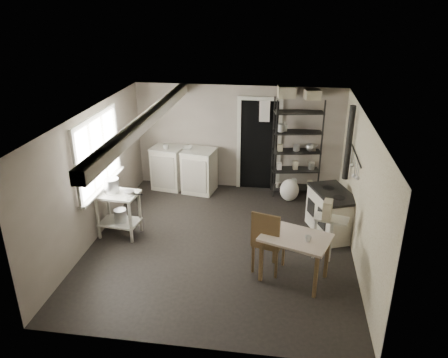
# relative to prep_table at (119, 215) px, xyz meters

# --- Properties ---
(floor) EXTENTS (5.00, 5.00, 0.00)m
(floor) POSITION_rel_prep_table_xyz_m (1.86, -0.03, -0.40)
(floor) COLOR black
(floor) RESTS_ON ground
(ceiling) EXTENTS (5.00, 5.00, 0.00)m
(ceiling) POSITION_rel_prep_table_xyz_m (1.86, -0.03, 1.90)
(ceiling) COLOR silver
(ceiling) RESTS_ON wall_back
(wall_back) EXTENTS (4.50, 0.02, 2.30)m
(wall_back) POSITION_rel_prep_table_xyz_m (1.86, 2.47, 0.75)
(wall_back) COLOR #9F9487
(wall_back) RESTS_ON ground
(wall_front) EXTENTS (4.50, 0.02, 2.30)m
(wall_front) POSITION_rel_prep_table_xyz_m (1.86, -2.53, 0.75)
(wall_front) COLOR #9F9487
(wall_front) RESTS_ON ground
(wall_left) EXTENTS (0.02, 5.00, 2.30)m
(wall_left) POSITION_rel_prep_table_xyz_m (-0.39, -0.03, 0.75)
(wall_left) COLOR #9F9487
(wall_left) RESTS_ON ground
(wall_right) EXTENTS (0.02, 5.00, 2.30)m
(wall_right) POSITION_rel_prep_table_xyz_m (4.11, -0.03, 0.75)
(wall_right) COLOR #9F9487
(wall_right) RESTS_ON ground
(window) EXTENTS (0.12, 1.76, 1.28)m
(window) POSITION_rel_prep_table_xyz_m (-0.36, 0.17, 1.10)
(window) COLOR beige
(window) RESTS_ON wall_left
(doorway) EXTENTS (0.96, 0.10, 2.08)m
(doorway) POSITION_rel_prep_table_xyz_m (2.31, 2.44, 0.60)
(doorway) COLOR beige
(doorway) RESTS_ON ground
(ceiling_beam) EXTENTS (0.18, 5.00, 0.18)m
(ceiling_beam) POSITION_rel_prep_table_xyz_m (0.66, -0.03, 1.80)
(ceiling_beam) COLOR beige
(ceiling_beam) RESTS_ON ceiling
(wallpaper_panel) EXTENTS (0.01, 5.00, 2.30)m
(wallpaper_panel) POSITION_rel_prep_table_xyz_m (4.10, -0.03, 0.75)
(wallpaper_panel) COLOR beige
(wallpaper_panel) RESTS_ON wall_right
(utensil_rail) EXTENTS (0.06, 1.20, 0.44)m
(utensil_rail) POSITION_rel_prep_table_xyz_m (4.05, 0.57, 1.15)
(utensil_rail) COLOR silver
(utensil_rail) RESTS_ON wall_right
(prep_table) EXTENTS (0.76, 0.58, 0.83)m
(prep_table) POSITION_rel_prep_table_xyz_m (0.00, 0.00, 0.00)
(prep_table) COLOR beige
(prep_table) RESTS_ON ground
(stockpot) EXTENTS (0.35, 0.35, 0.29)m
(stockpot) POSITION_rel_prep_table_xyz_m (-0.10, 0.03, 0.54)
(stockpot) COLOR silver
(stockpot) RESTS_ON prep_table
(saucepan) EXTENTS (0.19, 0.19, 0.10)m
(saucepan) POSITION_rel_prep_table_xyz_m (0.24, -0.02, 0.45)
(saucepan) COLOR silver
(saucepan) RESTS_ON prep_table
(bucket) EXTENTS (0.29, 0.29, 0.25)m
(bucket) POSITION_rel_prep_table_xyz_m (0.02, -0.00, -0.02)
(bucket) COLOR silver
(bucket) RESTS_ON prep_table
(base_cabinets) EXTENTS (1.54, 0.85, 0.96)m
(base_cabinets) POSITION_rel_prep_table_xyz_m (0.69, 2.15, 0.06)
(base_cabinets) COLOR silver
(base_cabinets) RESTS_ON ground
(mixing_bowl) EXTENTS (0.34, 0.34, 0.07)m
(mixing_bowl) POSITION_rel_prep_table_xyz_m (0.80, 2.12, 0.56)
(mixing_bowl) COLOR silver
(mixing_bowl) RESTS_ON base_cabinets
(counter_cup) EXTENTS (0.13, 0.13, 0.10)m
(counter_cup) POSITION_rel_prep_table_xyz_m (0.33, 2.06, 0.57)
(counter_cup) COLOR silver
(counter_cup) RESTS_ON base_cabinets
(shelf_rack) EXTENTS (1.05, 0.56, 2.11)m
(shelf_rack) POSITION_rel_prep_table_xyz_m (3.12, 2.28, 0.55)
(shelf_rack) COLOR black
(shelf_rack) RESTS_ON ground
(shelf_jar) EXTENTS (0.12, 0.12, 0.21)m
(shelf_jar) POSITION_rel_prep_table_xyz_m (2.84, 2.27, 0.98)
(shelf_jar) COLOR silver
(shelf_jar) RESTS_ON shelf_rack
(storage_box_a) EXTENTS (0.38, 0.35, 0.24)m
(storage_box_a) POSITION_rel_prep_table_xyz_m (2.85, 2.31, 1.61)
(storage_box_a) COLOR beige
(storage_box_a) RESTS_ON shelf_rack
(storage_box_b) EXTENTS (0.35, 0.33, 0.19)m
(storage_box_b) POSITION_rel_prep_table_xyz_m (3.36, 2.23, 1.59)
(storage_box_b) COLOR beige
(storage_box_b) RESTS_ON shelf_rack
(stove) EXTENTS (0.91, 1.18, 0.82)m
(stove) POSITION_rel_prep_table_xyz_m (3.78, 0.62, 0.04)
(stove) COLOR silver
(stove) RESTS_ON ground
(stovepipe) EXTENTS (0.14, 0.14, 1.54)m
(stovepipe) POSITION_rel_prep_table_xyz_m (4.00, 1.07, 1.19)
(stovepipe) COLOR black
(stovepipe) RESTS_ON stove
(side_ledge) EXTENTS (0.57, 0.40, 0.80)m
(side_ledge) POSITION_rel_prep_table_xyz_m (3.67, -0.33, 0.03)
(side_ledge) COLOR beige
(side_ledge) RESTS_ON ground
(oats_box) EXTENTS (0.17, 0.23, 0.32)m
(oats_box) POSITION_rel_prep_table_xyz_m (3.58, -0.37, 0.61)
(oats_box) COLOR beige
(oats_box) RESTS_ON side_ledge
(work_table) EXTENTS (1.16, 0.99, 0.75)m
(work_table) POSITION_rel_prep_table_xyz_m (3.11, -0.91, -0.02)
(work_table) COLOR beige
(work_table) RESTS_ON ground
(table_cup) EXTENTS (0.12, 0.12, 0.09)m
(table_cup) POSITION_rel_prep_table_xyz_m (3.28, -1.02, 0.40)
(table_cup) COLOR silver
(table_cup) RESTS_ON work_table
(chair) EXTENTS (0.56, 0.57, 1.08)m
(chair) POSITION_rel_prep_table_xyz_m (2.71, -0.69, 0.08)
(chair) COLOR brown
(chair) RESTS_ON ground
(flour_sack) EXTENTS (0.46, 0.41, 0.48)m
(flour_sack) POSITION_rel_prep_table_xyz_m (3.02, 1.88, -0.16)
(flour_sack) COLOR silver
(flour_sack) RESTS_ON ground
(floor_crock) EXTENTS (0.13, 0.13, 0.14)m
(floor_crock) POSITION_rel_prep_table_xyz_m (3.20, -0.09, -0.33)
(floor_crock) COLOR silver
(floor_crock) RESTS_ON ground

